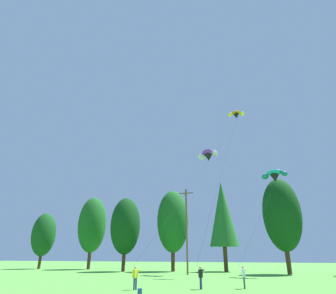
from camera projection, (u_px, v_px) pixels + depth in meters
name	position (u px, v px, depth m)	size (l,w,h in m)	color
treeline_tree_a	(44.00, 234.00, 58.64)	(4.70, 4.70, 10.74)	#472D19
treeline_tree_b	(92.00, 224.00, 57.39)	(5.50, 5.50, 13.69)	#472D19
treeline_tree_c	(125.00, 226.00, 49.44)	(5.05, 5.05, 12.05)	#472D19
treeline_tree_d	(173.00, 221.00, 50.04)	(5.42, 5.42, 13.39)	#472D19
treeline_tree_e	(223.00, 213.00, 49.94)	(4.88, 4.88, 14.93)	#472D19
treeline_tree_f	(282.00, 214.00, 42.68)	(5.47, 5.47, 13.58)	#472D19
utility_pole	(187.00, 228.00, 41.40)	(2.20, 0.26, 11.86)	brown
kite_flyer_near	(135.00, 276.00, 22.28)	(0.71, 0.73, 1.69)	navy
kite_flyer_mid	(201.00, 275.00, 22.62)	(0.74, 0.75, 1.69)	navy
kite_flyer_far	(244.00, 275.00, 23.00)	(0.60, 0.63, 1.69)	#4C4C51
parafoil_kite_high_purple	(208.00, 155.00, 46.62)	(4.54, 22.73, 17.18)	purple
parafoil_kite_mid_orange	(236.00, 114.00, 44.42)	(4.51, 17.54, 21.98)	orange
parafoil_kite_far_teal	(274.00, 175.00, 40.61)	(6.25, 17.60, 12.41)	teal
backpack	(140.00, 292.00, 19.27)	(0.32, 0.24, 0.40)	#234C89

